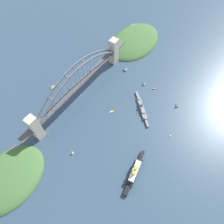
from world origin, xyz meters
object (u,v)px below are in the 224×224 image
at_px(small_boat_4, 111,112).
at_px(small_boat_1, 177,105).
at_px(ocean_liner, 135,172).
at_px(small_boat_3, 126,69).
at_px(small_boat_5, 72,153).
at_px(seaplane_taxiing_near_bridge, 53,87).
at_px(naval_cruiser, 142,108).
at_px(small_boat_0, 170,136).
at_px(small_boat_2, 144,83).
at_px(small_boat_6, 154,89).
at_px(channel_marker_buoy, 104,86).
at_px(harbor_arch_bridge, 79,84).

bearing_deg(small_boat_4, small_boat_1, 131.90).
bearing_deg(ocean_liner, small_boat_3, -141.84).
relative_size(small_boat_1, small_boat_5, 1.26).
bearing_deg(seaplane_taxiing_near_bridge, naval_cruiser, 110.25).
distance_m(small_boat_0, small_boat_3, 175.52).
height_order(small_boat_1, small_boat_2, small_boat_1).
relative_size(naval_cruiser, small_boat_6, 9.34).
distance_m(small_boat_5, channel_marker_buoy, 156.78).
relative_size(small_boat_4, channel_marker_buoy, 3.95).
distance_m(small_boat_2, small_boat_4, 95.89).
distance_m(ocean_liner, seaplane_taxiing_near_bridge, 238.93).
xyz_separation_m(small_boat_0, small_boat_5, (129.86, -120.66, 3.10)).
xyz_separation_m(harbor_arch_bridge, naval_cruiser, (-43.96, 118.81, -30.47)).
relative_size(small_boat_1, small_boat_4, 0.94).
distance_m(harbor_arch_bridge, small_boat_0, 195.91).
height_order(harbor_arch_bridge, small_boat_3, harbor_arch_bridge).
bearing_deg(ocean_liner, harbor_arch_bridge, -111.67).
height_order(ocean_liner, small_boat_6, ocean_liner).
height_order(small_boat_6, channel_marker_buoy, channel_marker_buoy).
xyz_separation_m(naval_cruiser, small_boat_3, (-63.30, -82.07, 1.87)).
distance_m(harbor_arch_bridge, small_boat_3, 116.93).
height_order(small_boat_3, channel_marker_buoy, small_boat_3).
distance_m(naval_cruiser, small_boat_0, 75.31).
relative_size(small_boat_5, channel_marker_buoy, 2.96).
xyz_separation_m(small_boat_5, small_boat_6, (-204.85, 41.87, -2.91)).
relative_size(ocean_liner, small_boat_6, 11.62).
height_order(naval_cruiser, small_boat_2, naval_cruiser).
height_order(small_boat_0, small_boat_6, small_boat_6).
bearing_deg(harbor_arch_bridge, small_boat_6, 131.48).
bearing_deg(small_boat_1, small_boat_5, -27.28).
bearing_deg(small_boat_2, small_boat_5, -5.30).
bearing_deg(small_boat_4, small_boat_2, 171.08).
height_order(small_boat_3, small_boat_4, small_boat_3).
bearing_deg(ocean_liner, small_boat_5, -71.46).
bearing_deg(small_boat_3, seaplane_taxiing_near_bridge, -36.38).
bearing_deg(ocean_liner, small_boat_0, 170.63).
height_order(small_boat_5, channel_marker_buoy, small_boat_5).
height_order(naval_cruiser, small_boat_3, naval_cruiser).
height_order(small_boat_4, channel_marker_buoy, channel_marker_buoy).
bearing_deg(harbor_arch_bridge, seaplane_taxiing_near_bridge, -69.85).
xyz_separation_m(small_boat_2, small_boat_5, (203.17, -18.86, -0.48)).
distance_m(naval_cruiser, small_boat_2, 61.38).
xyz_separation_m(small_boat_3, small_boat_4, (103.91, 38.19, -3.95)).
xyz_separation_m(small_boat_1, small_boat_2, (-7.97, -81.78, -0.48)).
bearing_deg(channel_marker_buoy, ocean_liner, 52.90).
xyz_separation_m(small_boat_1, small_boat_6, (-9.65, -58.78, -3.87)).
height_order(ocean_liner, channel_marker_buoy, ocean_liner).
xyz_separation_m(naval_cruiser, small_boat_0, (19.26, 72.77, -2.20)).
bearing_deg(ocean_liner, small_boat_1, -178.43).
height_order(ocean_liner, small_boat_4, ocean_liner).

